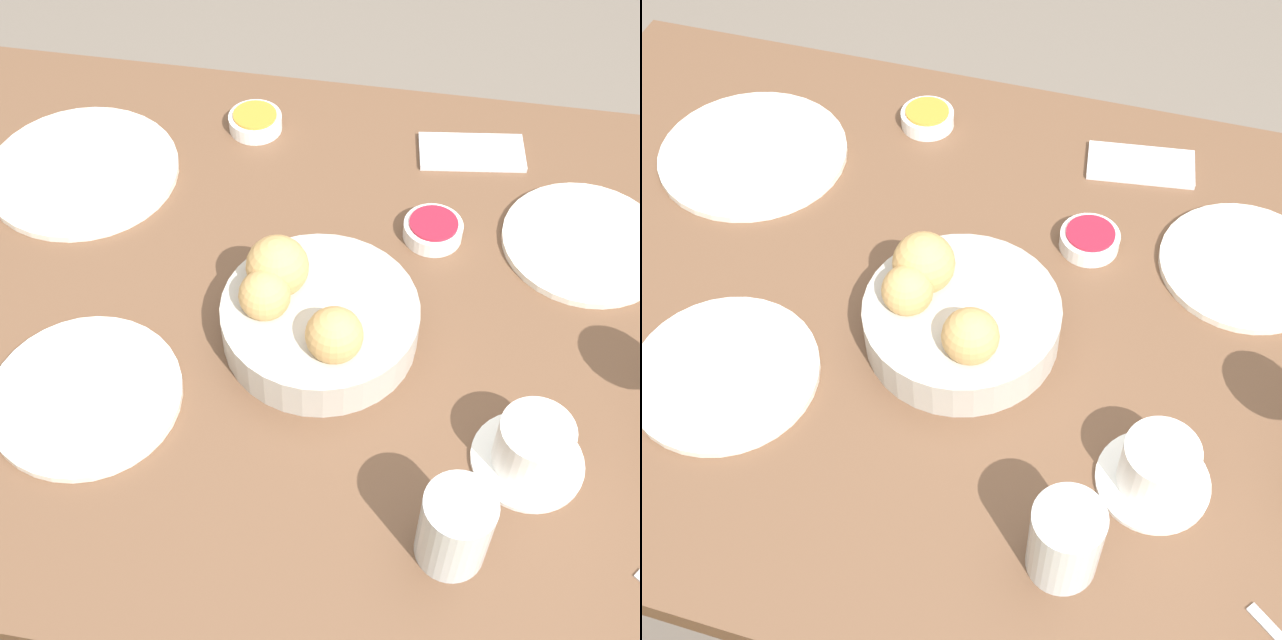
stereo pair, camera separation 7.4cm
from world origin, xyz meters
The scene contains 11 objects.
ground_plane centered at (0.00, 0.00, 0.00)m, with size 10.00×10.00×0.00m, color #6B6056.
dining_table centered at (0.00, 0.00, 0.66)m, with size 1.30×0.90×0.77m.
bread_basket centered at (-0.02, 0.04, 0.81)m, with size 0.23×0.23×0.11m.
plate_near_left centered at (-0.35, -0.16, 0.77)m, with size 0.22×0.22×0.01m.
plate_near_right centered at (0.35, -0.18, 0.77)m, with size 0.27×0.27×0.01m.
plate_far_center centered at (0.22, 0.18, 0.77)m, with size 0.22×0.22×0.01m.
water_tumbler centered at (-0.21, 0.29, 0.82)m, with size 0.07×0.07×0.10m.
coffee_cup centered at (-0.28, 0.17, 0.80)m, with size 0.12×0.12×0.07m.
jam_bowl_berry centered at (-0.15, -0.15, 0.78)m, with size 0.08×0.08×0.03m.
jam_bowl_honey centered at (0.13, -0.32, 0.78)m, with size 0.08×0.08×0.03m.
cell_phone centered at (-0.19, -0.32, 0.77)m, with size 0.16×0.09×0.01m.
Camera 1 is at (-0.14, 0.68, 1.63)m, focal length 50.00 mm.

